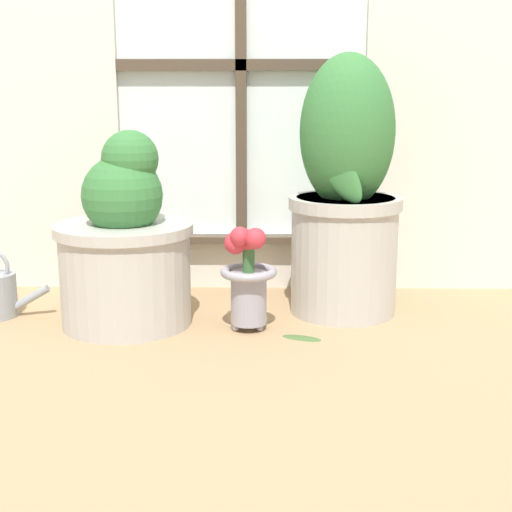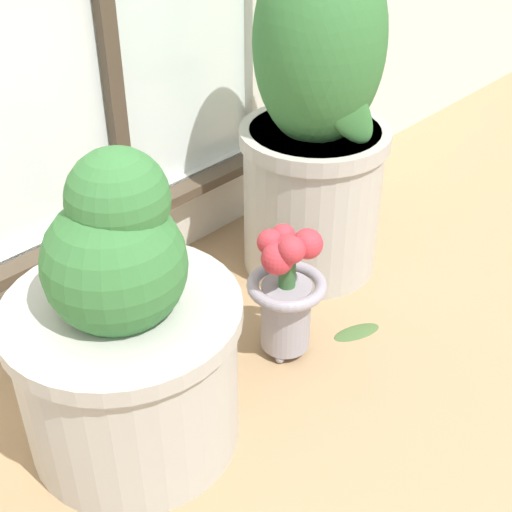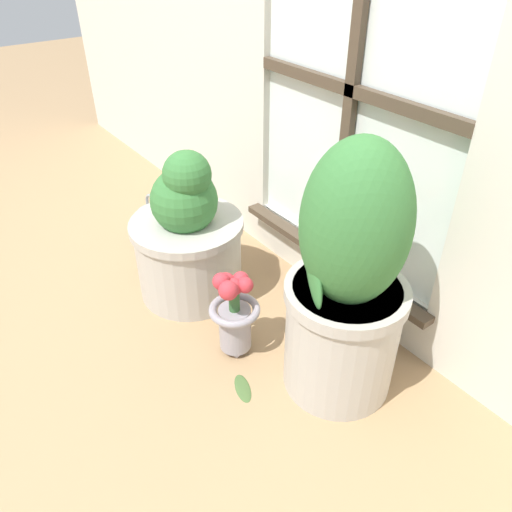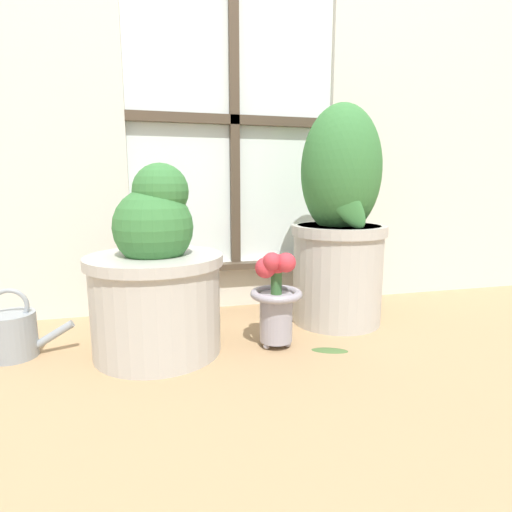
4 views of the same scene
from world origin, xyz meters
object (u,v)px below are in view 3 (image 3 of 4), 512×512
(potted_plant_left, at_px, (188,239))
(potted_plant_right, at_px, (347,286))
(watering_can, at_px, (155,223))
(flower_vase, at_px, (234,311))

(potted_plant_left, relative_size, potted_plant_right, 0.72)
(potted_plant_right, relative_size, watering_can, 3.31)
(potted_plant_left, height_order, potted_plant_right, potted_plant_right)
(watering_can, bearing_deg, flower_vase, -8.09)
(flower_vase, height_order, watering_can, flower_vase)
(potted_plant_left, distance_m, potted_plant_right, 0.66)
(potted_plant_left, height_order, flower_vase, potted_plant_left)
(potted_plant_right, bearing_deg, watering_can, -176.42)
(potted_plant_right, height_order, flower_vase, potted_plant_right)
(watering_can, bearing_deg, potted_plant_right, 3.58)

